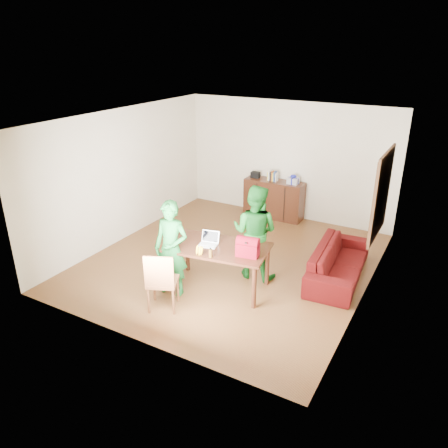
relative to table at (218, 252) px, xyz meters
The scene contains 10 objects.
room 1.27m from the table, 103.58° to the left, with size 5.20×5.70×2.90m.
table is the anchor object (origin of this frame).
chair 1.12m from the table, 114.91° to the right, with size 0.59×0.58×0.99m.
person_near 0.78m from the table, 140.03° to the right, with size 0.59×0.39×1.61m, color #145A21.
person_far 0.78m from the table, 63.33° to the left, with size 0.82×0.64×1.69m, color #145C1A.
laptop 0.22m from the table, 160.30° to the right, with size 0.34×0.26×0.21m.
bananas 0.44m from the table, 104.40° to the right, with size 0.16×0.10×0.06m, color gold, non-canonical shape.
bottle 0.45m from the table, 76.69° to the right, with size 0.05×0.05×0.16m, color #593A14.
red_bag 0.62m from the table, ahead, with size 0.35×0.20×0.26m, color maroon.
sofa 2.19m from the table, 38.86° to the left, with size 2.01×0.79×0.59m, color #340611.
Camera 1 is at (3.53, -6.55, 3.92)m, focal length 35.00 mm.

